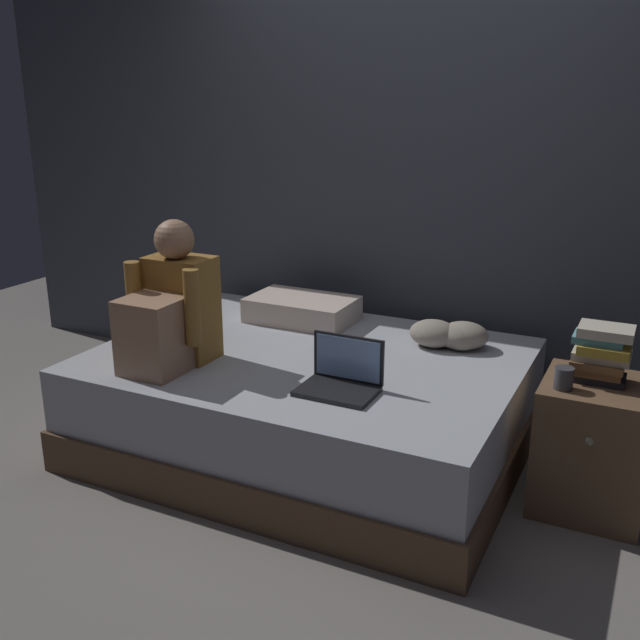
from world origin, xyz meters
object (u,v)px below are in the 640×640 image
object	(u,v)px
book_stack	(601,354)
mug	(564,378)
clothes_pile	(453,335)
laptop	(342,378)
pillow	(302,309)
person_sitting	(170,311)
bed	(309,402)
nightstand	(593,446)

from	to	relation	value
book_stack	mug	world-z (taller)	book_stack
mug	clothes_pile	world-z (taller)	mug
laptop	pillow	bearing A→B (deg)	127.39
person_sitting	clothes_pile	bearing A→B (deg)	35.18
book_stack	clothes_pile	bearing A→B (deg)	156.44
pillow	mug	size ratio (longest dim) A/B	6.22
person_sitting	book_stack	world-z (taller)	person_sitting
bed	mug	world-z (taller)	mug
person_sitting	clothes_pile	distance (m)	1.35
person_sitting	clothes_pile	size ratio (longest dim) A/B	1.74
person_sitting	laptop	size ratio (longest dim) A/B	2.05
laptop	clothes_pile	size ratio (longest dim) A/B	0.85
book_stack	person_sitting	bearing A→B (deg)	-165.47
person_sitting	bed	bearing A→B (deg)	36.68
laptop	clothes_pile	world-z (taller)	laptop
bed	pillow	world-z (taller)	pillow
pillow	mug	world-z (taller)	mug
book_stack	bed	bearing A→B (deg)	-176.09
nightstand	mug	bearing A→B (deg)	-137.31
bed	person_sitting	size ratio (longest dim) A/B	3.05
person_sitting	mug	size ratio (longest dim) A/B	7.28
bed	pillow	size ratio (longest dim) A/B	3.57
laptop	pillow	distance (m)	0.97
laptop	pillow	xyz separation A→B (m)	(-0.59, 0.77, 0.01)
bed	laptop	distance (m)	0.55
nightstand	book_stack	size ratio (longest dim) A/B	2.39
nightstand	pillow	distance (m)	1.64
clothes_pile	book_stack	bearing A→B (deg)	-23.56
person_sitting	laptop	bearing A→B (deg)	3.79
book_stack	laptop	bearing A→B (deg)	-157.01
bed	person_sitting	bearing A→B (deg)	-143.32
nightstand	clothes_pile	world-z (taller)	clothes_pile
nightstand	pillow	bearing A→B (deg)	166.08
person_sitting	book_stack	bearing A→B (deg)	14.53
mug	clothes_pile	size ratio (longest dim) A/B	0.24
bed	mug	distance (m)	1.23
bed	clothes_pile	world-z (taller)	clothes_pile
person_sitting	nightstand	bearing A→B (deg)	13.63
laptop	book_stack	size ratio (longest dim) A/B	1.36
nightstand	pillow	size ratio (longest dim) A/B	1.00
book_stack	mug	size ratio (longest dim) A/B	2.61
book_stack	mug	distance (m)	0.20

